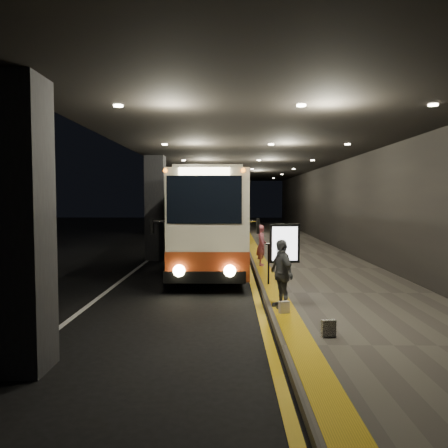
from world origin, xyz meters
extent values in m
plane|color=black|center=(0.00, 0.00, 0.00)|extent=(90.00, 90.00, 0.00)
cube|color=silver|center=(-1.80, 5.00, 0.01)|extent=(0.12, 50.00, 0.01)
cube|color=gold|center=(2.35, 5.00, 0.01)|extent=(0.18, 50.00, 0.01)
cube|color=#514C44|center=(4.75, 5.00, 0.07)|extent=(4.50, 50.00, 0.15)
cube|color=gold|center=(2.85, 5.00, 0.16)|extent=(0.50, 50.00, 0.01)
cube|color=black|center=(7.00, 5.00, 3.00)|extent=(0.10, 50.00, 6.00)
cube|color=black|center=(-1.50, -8.00, 2.20)|extent=(0.80, 0.80, 4.40)
cube|color=black|center=(-1.50, 4.00, 2.20)|extent=(0.80, 0.80, 4.40)
cube|color=black|center=(-1.50, 16.00, 2.20)|extent=(0.80, 0.80, 4.40)
cube|color=black|center=(2.50, 5.00, 4.60)|extent=(9.00, 50.00, 0.40)
cube|color=beige|center=(0.96, 2.55, 1.90)|extent=(2.41, 10.88, 3.07)
cube|color=brown|center=(0.96, 2.55, 0.77)|extent=(2.43, 10.90, 0.81)
cube|color=black|center=(0.96, -2.90, 2.58)|extent=(1.99, 0.09, 1.27)
cube|color=black|center=(0.96, -2.82, 0.50)|extent=(2.22, 0.28, 0.32)
cylinder|color=black|center=(-0.05, -0.88, 0.45)|extent=(0.25, 0.90, 0.90)
cylinder|color=black|center=(1.97, -0.88, 0.45)|extent=(0.25, 0.90, 0.90)
cylinder|color=black|center=(-0.05, 6.17, 0.45)|extent=(0.25, 0.90, 0.90)
cylinder|color=black|center=(1.97, 6.17, 0.45)|extent=(0.25, 0.90, 0.90)
sphere|color=#FFEAA5|center=(0.29, -2.91, 0.68)|extent=(0.33, 0.33, 0.33)
sphere|color=#FFEAA5|center=(1.64, -2.91, 0.68)|extent=(0.33, 0.33, 0.33)
cube|color=#FFF2BF|center=(0.96, -2.91, 3.33)|extent=(1.36, 0.07, 0.20)
cube|color=beige|center=(1.15, 18.77, 1.92)|extent=(2.58, 11.04, 3.11)
cube|color=brown|center=(1.15, 18.77, 0.78)|extent=(2.60, 11.06, 0.82)
cube|color=black|center=(1.15, 13.25, 2.61)|extent=(2.02, 0.11, 1.28)
cube|color=black|center=(1.15, 13.33, 0.50)|extent=(2.25, 0.31, 0.32)
cylinder|color=black|center=(0.12, 15.29, 0.46)|extent=(0.26, 0.92, 0.92)
cylinder|color=black|center=(2.17, 15.29, 0.46)|extent=(0.26, 0.92, 0.92)
cylinder|color=black|center=(0.12, 22.43, 0.46)|extent=(0.26, 0.92, 0.92)
cylinder|color=black|center=(2.17, 22.43, 0.46)|extent=(0.26, 0.92, 0.92)
imported|color=#AF5162|center=(2.80, 1.37, 0.90)|extent=(0.38, 0.56, 1.50)
imported|color=#4D4E52|center=(2.80, -4.72, 0.92)|extent=(0.76, 1.01, 1.54)
cube|color=black|center=(3.40, -6.79, 0.30)|extent=(0.26, 0.14, 0.30)
cube|color=beige|center=(2.80, -5.24, 0.28)|extent=(0.24, 0.18, 0.27)
cylinder|color=black|center=(3.16, -2.45, 0.49)|extent=(0.08, 0.08, 0.68)
cube|color=black|center=(3.16, -2.45, 1.37)|extent=(0.83, 0.19, 1.07)
cube|color=white|center=(3.16, -2.51, 1.37)|extent=(0.70, 0.10, 0.93)
cylinder|color=black|center=(2.75, -2.09, 0.73)|extent=(0.05, 0.05, 1.16)
camera|label=1|loc=(1.63, -14.44, 2.61)|focal=35.00mm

